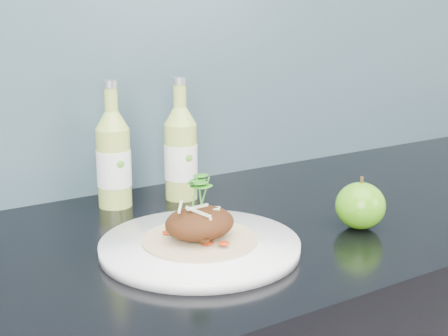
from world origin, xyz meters
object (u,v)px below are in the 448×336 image
Objects in this scene: cider_bottle_left at (114,160)px; green_apple at (360,206)px; dinner_plate at (200,246)px; cider_bottle_right at (181,154)px.

green_apple is at bearing -34.24° from cider_bottle_left.
green_apple is at bearing -11.38° from dinner_plate.
dinner_plate is 2.90× the size of green_apple.
cider_bottle_right reaches higher than green_apple.
green_apple is 0.45× the size of cider_bottle_right.
green_apple reaches higher than dinner_plate.
cider_bottle_left reaches higher than dinner_plate.
cider_bottle_left is (-0.02, 0.27, 0.08)m from dinner_plate.
dinner_plate is 1.31× the size of cider_bottle_left.
cider_bottle_right is at bearing 66.70° from dinner_plate.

